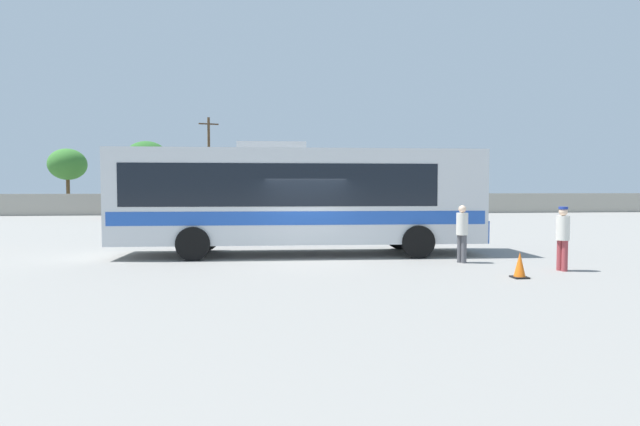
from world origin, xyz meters
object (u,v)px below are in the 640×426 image
object	(u,v)px
parked_car_leftmost_red	(141,208)
attendant_by_bus_door	(462,230)
coach_bus_silver_blue	(295,195)
roadside_tree_midleft	(147,161)
passenger_waiting_on_apron	(563,234)
roadside_tree_left	(67,165)
parked_car_second_dark_blue	(215,207)
traffic_cone_on_apron	(520,266)
parked_car_third_red	(286,206)
utility_pole_near	(209,163)
parked_car_rightmost_silver	(383,206)

from	to	relation	value
parked_car_leftmost_red	attendant_by_bus_door	bearing A→B (deg)	-59.16
coach_bus_silver_blue	roadside_tree_midleft	size ratio (longest dim) A/B	1.90
coach_bus_silver_blue	passenger_waiting_on_apron	distance (m)	8.09
passenger_waiting_on_apron	roadside_tree_left	distance (m)	44.35
parked_car_second_dark_blue	traffic_cone_on_apron	size ratio (longest dim) A/B	6.64
parked_car_leftmost_red	parked_car_third_red	distance (m)	10.86
parked_car_third_red	utility_pole_near	distance (m)	10.76
parked_car_rightmost_silver	passenger_waiting_on_apron	bearing A→B (deg)	-94.03
attendant_by_bus_door	utility_pole_near	size ratio (longest dim) A/B	0.19
coach_bus_silver_blue	parked_car_leftmost_red	world-z (taller)	coach_bus_silver_blue
traffic_cone_on_apron	parked_car_leftmost_red	bearing A→B (deg)	118.98
parked_car_third_red	traffic_cone_on_apron	bearing A→B (deg)	-81.42
traffic_cone_on_apron	attendant_by_bus_door	bearing A→B (deg)	98.39
parked_car_third_red	utility_pole_near	world-z (taller)	utility_pole_near
coach_bus_silver_blue	roadside_tree_left	xyz separation A→B (m)	(-18.64, 31.93, 2.45)
parked_car_second_dark_blue	parked_car_rightmost_silver	xyz separation A→B (m)	(13.32, -0.15, 0.04)
parked_car_leftmost_red	roadside_tree_midleft	world-z (taller)	roadside_tree_midleft
utility_pole_near	roadside_tree_left	xyz separation A→B (m)	(-12.89, 1.35, -0.14)
attendant_by_bus_door	parked_car_rightmost_silver	size ratio (longest dim) A/B	0.37
roadside_tree_left	coach_bus_silver_blue	bearing A→B (deg)	-59.72
parked_car_second_dark_blue	attendant_by_bus_door	bearing A→B (deg)	-69.80
passenger_waiting_on_apron	roadside_tree_midleft	distance (m)	37.73
parked_car_leftmost_red	parked_car_rightmost_silver	bearing A→B (deg)	2.05
parked_car_leftmost_red	parked_car_second_dark_blue	bearing A→B (deg)	8.75
passenger_waiting_on_apron	parked_car_second_dark_blue	world-z (taller)	passenger_waiting_on_apron
parked_car_rightmost_silver	attendant_by_bus_door	bearing A→B (deg)	-98.93
parked_car_second_dark_blue	utility_pole_near	size ratio (longest dim) A/B	0.49
parked_car_leftmost_red	traffic_cone_on_apron	distance (m)	31.09
parked_car_second_dark_blue	traffic_cone_on_apron	world-z (taller)	parked_car_second_dark_blue
attendant_by_bus_door	parked_car_leftmost_red	distance (m)	28.64
attendant_by_bus_door	parked_car_rightmost_silver	bearing A→B (deg)	81.07
parked_car_second_dark_blue	utility_pole_near	distance (m)	8.64
roadside_tree_midleft	parked_car_second_dark_blue	bearing A→B (deg)	-43.25
utility_pole_near	parked_car_rightmost_silver	bearing A→B (deg)	-28.38
attendant_by_bus_door	parked_car_second_dark_blue	size ratio (longest dim) A/B	0.40
attendant_by_bus_door	traffic_cone_on_apron	world-z (taller)	attendant_by_bus_door
coach_bus_silver_blue	roadside_tree_midleft	bearing A→B (deg)	110.73
roadside_tree_left	utility_pole_near	bearing A→B (deg)	-5.97
roadside_tree_midleft	traffic_cone_on_apron	size ratio (longest dim) A/B	9.94
passenger_waiting_on_apron	parked_car_second_dark_blue	size ratio (longest dim) A/B	0.40
parked_car_rightmost_silver	utility_pole_near	bearing A→B (deg)	151.62
parked_car_rightmost_silver	roadside_tree_midleft	world-z (taller)	roadside_tree_midleft
parked_car_second_dark_blue	roadside_tree_midleft	bearing A→B (deg)	136.75
roadside_tree_midleft	traffic_cone_on_apron	distance (m)	37.84
parked_car_leftmost_red	parked_car_third_red	size ratio (longest dim) A/B	1.04
parked_car_second_dark_blue	parked_car_third_red	xyz separation A→B (m)	(5.49, 0.09, 0.05)
utility_pole_near	parked_car_third_red	bearing A→B (deg)	-48.72
parked_car_second_dark_blue	traffic_cone_on_apron	bearing A→B (deg)	-70.84
parked_car_second_dark_blue	roadside_tree_left	size ratio (longest dim) A/B	0.72
parked_car_second_dark_blue	parked_car_rightmost_silver	world-z (taller)	parked_car_rightmost_silver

